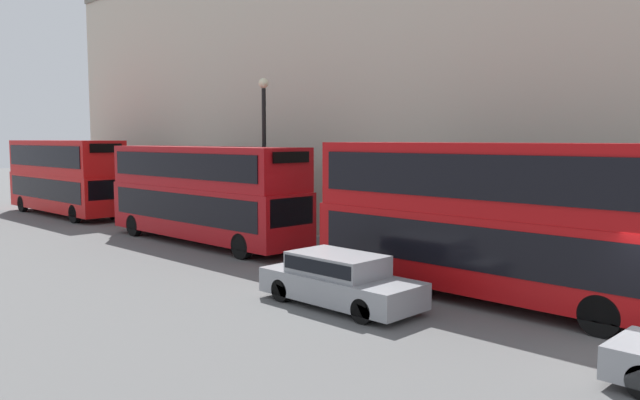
% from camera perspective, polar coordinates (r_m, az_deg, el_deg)
% --- Properties ---
extents(bus_leading, '(2.59, 10.55, 4.44)m').
position_cam_1_polar(bus_leading, '(18.12, 14.84, -1.24)').
color(bus_leading, '#B20C0F').
rests_on(bus_leading, ground).
extents(bus_second_in_queue, '(2.59, 11.32, 4.22)m').
position_cam_1_polar(bus_second_in_queue, '(27.53, -10.59, 0.90)').
color(bus_second_in_queue, '#A80F14').
rests_on(bus_second_in_queue, ground).
extents(bus_third_in_queue, '(2.59, 10.69, 4.46)m').
position_cam_1_polar(bus_third_in_queue, '(40.00, -22.30, 2.18)').
color(bus_third_in_queue, red).
rests_on(bus_third_in_queue, ground).
extents(car_hatchback, '(1.83, 4.69, 1.44)m').
position_cam_1_polar(car_hatchback, '(17.11, 1.76, -7.18)').
color(car_hatchback, gray).
rests_on(car_hatchback, ground).
extents(street_lamp, '(0.44, 0.44, 7.14)m').
position_cam_1_polar(street_lamp, '(27.15, -5.13, 5.18)').
color(street_lamp, black).
rests_on(street_lamp, ground).
extents(pedestrian, '(0.36, 0.36, 1.67)m').
position_cam_1_polar(pedestrian, '(19.69, 26.70, -6.06)').
color(pedestrian, '#26262D').
rests_on(pedestrian, ground).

